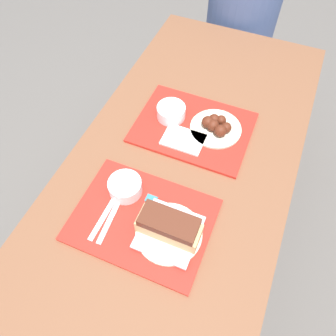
{
  "coord_description": "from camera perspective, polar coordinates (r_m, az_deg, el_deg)",
  "views": [
    {
      "loc": [
        0.21,
        -0.54,
        1.67
      ],
      "look_at": [
        -0.02,
        0.02,
        0.77
      ],
      "focal_mm": 35.0,
      "sensor_mm": 36.0,
      "label": 1
    }
  ],
  "objects": [
    {
      "name": "wings_plate_far",
      "position": [
        1.22,
        8.36,
        7.23
      ],
      "size": [
        0.19,
        0.19,
        0.05
      ],
      "color": "beige",
      "rests_on": "tray_far"
    },
    {
      "name": "bowl_coleslaw_near",
      "position": [
        1.06,
        -7.48,
        -3.18
      ],
      "size": [
        0.11,
        0.11,
        0.05
      ],
      "color": "white",
      "rests_on": "tray_near"
    },
    {
      "name": "bowl_coleslaw_far",
      "position": [
        1.25,
        0.55,
        9.85
      ],
      "size": [
        0.11,
        0.11,
        0.05
      ],
      "color": "white",
      "rests_on": "tray_far"
    },
    {
      "name": "napkin_far",
      "position": [
        1.19,
        2.69,
        4.99
      ],
      "size": [
        0.15,
        0.1,
        0.01
      ],
      "color": "white",
      "rests_on": "tray_far"
    },
    {
      "name": "brisket_sandwich_plate",
      "position": [
        0.97,
        0.17,
        -10.47
      ],
      "size": [
        0.2,
        0.2,
        0.1
      ],
      "color": "beige",
      "rests_on": "tray_near"
    },
    {
      "name": "tray_far",
      "position": [
        1.24,
        4.41,
        7.07
      ],
      "size": [
        0.42,
        0.32,
        0.01
      ],
      "color": "red",
      "rests_on": "picnic_table"
    },
    {
      "name": "plastic_fork_near",
      "position": [
        1.04,
        -11.09,
        -8.3
      ],
      "size": [
        0.02,
        0.17,
        0.0
      ],
      "color": "white",
      "rests_on": "tray_near"
    },
    {
      "name": "plastic_knife_near",
      "position": [
        1.04,
        -10.03,
        -8.74
      ],
      "size": [
        0.03,
        0.17,
        0.0
      ],
      "color": "white",
      "rests_on": "tray_near"
    },
    {
      "name": "tray_near",
      "position": [
        1.03,
        -4.47,
        -8.94
      ],
      "size": [
        0.42,
        0.32,
        0.01
      ],
      "color": "red",
      "rests_on": "picnic_table"
    },
    {
      "name": "person_seated_across",
      "position": [
        1.95,
        13.15,
        26.14
      ],
      "size": [
        0.37,
        0.37,
        0.73
      ],
      "color": "#4C6093",
      "rests_on": "picnic_bench_far"
    },
    {
      "name": "condiment_packet",
      "position": [
        1.05,
        -2.93,
        -5.45
      ],
      "size": [
        0.04,
        0.03,
        0.01
      ],
      "color": "teal",
      "rests_on": "tray_near"
    },
    {
      "name": "picnic_table",
      "position": [
        1.18,
        0.67,
        -4.69
      ],
      "size": [
        0.77,
        1.86,
        0.73
      ],
      "color": "brown",
      "rests_on": "ground_plane"
    },
    {
      "name": "picnic_bench_far",
      "position": [
        2.14,
        12.82,
        17.04
      ],
      "size": [
        0.73,
        0.28,
        0.44
      ],
      "color": "brown",
      "rests_on": "ground_plane"
    },
    {
      "name": "ground_plane",
      "position": [
        1.77,
        0.46,
        -14.96
      ],
      "size": [
        12.0,
        12.0,
        0.0
      ],
      "primitive_type": "plane",
      "color": "#605B56"
    }
  ]
}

